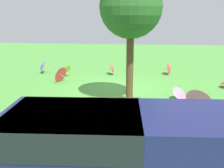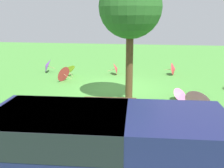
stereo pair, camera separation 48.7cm
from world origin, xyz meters
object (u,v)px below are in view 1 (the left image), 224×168
at_px(park_bench, 115,109).
at_px(parasol_yellow_0, 64,70).
at_px(van_dark, 113,143).
at_px(parasol_purple_0, 42,66).
at_px(parasol_pink_0, 180,93).
at_px(parasol_red_1, 60,74).
at_px(shade_tree, 131,8).
at_px(parasol_red_3, 113,68).
at_px(parasol_pink_1, 200,99).
at_px(parasol_red_0, 170,68).

height_order(park_bench, parasol_yellow_0, park_bench).
height_order(van_dark, parasol_purple_0, van_dark).
bearing_deg(parasol_yellow_0, parasol_pink_0, 149.43).
bearing_deg(van_dark, parasol_pink_0, -110.45).
relative_size(parasol_pink_0, parasol_red_1, 0.86).
distance_m(van_dark, parasol_red_1, 8.86).
bearing_deg(shade_tree, parasol_red_1, -36.21).
xyz_separation_m(parasol_red_1, parasol_red_3, (-2.52, -2.07, -0.06)).
xyz_separation_m(park_bench, parasol_pink_1, (-2.90, -1.43, -0.00)).
relative_size(van_dark, parasol_pink_0, 5.93).
xyz_separation_m(van_dark, parasol_red_3, (1.11, -10.14, -0.56)).
bearing_deg(parasol_pink_1, parasol_purple_0, -34.94).
distance_m(parasol_purple_0, parasol_red_0, 7.56).
bearing_deg(parasol_yellow_0, parasol_purple_0, -26.96).
bearing_deg(park_bench, parasol_purple_0, -54.04).
bearing_deg(parasol_purple_0, park_bench, 125.96).
xyz_separation_m(park_bench, parasol_pink_0, (-2.42, -2.70, -0.19)).
xyz_separation_m(parasol_yellow_0, parasol_pink_1, (-6.40, 4.77, 0.05)).
relative_size(parasol_purple_0, parasol_pink_1, 0.86).
relative_size(park_bench, parasol_red_1, 1.77).
relative_size(van_dark, parasol_yellow_0, 4.33).
height_order(parasol_pink_0, parasol_red_3, parasol_red_3).
xyz_separation_m(shade_tree, parasol_red_3, (1.20, -4.80, -3.25)).
height_order(parasol_yellow_0, parasol_pink_0, parasol_yellow_0).
bearing_deg(parasol_red_1, van_dark, 114.26).
height_order(shade_tree, parasol_yellow_0, shade_tree).
xyz_separation_m(van_dark, parasol_yellow_0, (3.77, -9.26, -0.50)).
relative_size(parasol_purple_0, parasol_red_3, 1.27).
xyz_separation_m(parasol_red_0, parasol_red_3, (3.30, 0.37, -0.01)).
relative_size(parasol_yellow_0, parasol_red_3, 1.44).
relative_size(shade_tree, parasol_yellow_0, 4.42).
distance_m(park_bench, parasol_red_1, 6.03).
relative_size(van_dark, park_bench, 2.89).
bearing_deg(parasol_pink_0, van_dark, 69.55).
height_order(van_dark, parasol_pink_0, van_dark).
height_order(park_bench, parasol_pink_1, parasol_pink_1).
relative_size(park_bench, parasol_purple_0, 1.70).
distance_m(park_bench, parasol_pink_0, 3.63).
xyz_separation_m(van_dark, parasol_red_0, (-2.19, -10.51, -0.55)).
bearing_deg(park_bench, parasol_pink_0, -131.83).
relative_size(van_dark, parasol_red_0, 6.18).
distance_m(park_bench, parasol_red_0, 7.84).
bearing_deg(parasol_yellow_0, park_bench, 119.44).
bearing_deg(shade_tree, parasol_red_0, -112.17).
distance_m(shade_tree, parasol_pink_1, 4.13).
distance_m(parasol_purple_0, parasol_pink_1, 9.74).
bearing_deg(parasol_purple_0, van_dark, 118.01).
xyz_separation_m(park_bench, parasol_red_3, (0.84, -7.08, -0.11)).
xyz_separation_m(park_bench, parasol_red_0, (-2.46, -7.45, -0.10)).
bearing_deg(parasol_purple_0, parasol_pink_0, 150.17).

